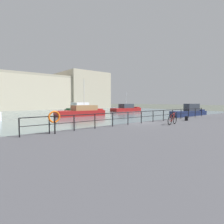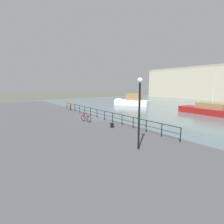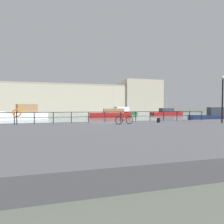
{
  "view_description": "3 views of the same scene",
  "coord_description": "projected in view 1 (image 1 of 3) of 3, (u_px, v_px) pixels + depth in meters",
  "views": [
    {
      "loc": [
        -12.76,
        -11.65,
        2.71
      ],
      "look_at": [
        -0.61,
        2.92,
        1.59
      ],
      "focal_mm": 29.7,
      "sensor_mm": 36.0,
      "label": 1
    },
    {
      "loc": [
        18.14,
        -11.78,
        4.82
      ],
      "look_at": [
        -0.78,
        1.94,
        1.16
      ],
      "focal_mm": 27.73,
      "sensor_mm": 36.0,
      "label": 2
    },
    {
      "loc": [
        -3.33,
        -16.98,
        2.29
      ],
      "look_at": [
        1.97,
        5.75,
        1.57
      ],
      "focal_mm": 26.09,
      "sensor_mm": 36.0,
      "label": 3
    }
  ],
  "objects": [
    {
      "name": "quay_railing",
      "position": [
        147.0,
        115.0,
        16.93
      ],
      "size": [
        21.65,
        0.07,
        1.08
      ],
      "color": "black",
      "rests_on": "quay_promenade"
    },
    {
      "name": "quay_promenade",
      "position": [
        210.0,
        136.0,
        12.24
      ],
      "size": [
        56.0,
        13.0,
        0.74
      ],
      "primitive_type": "cube",
      "color": "#47474C",
      "rests_on": "ground_plane"
    },
    {
      "name": "mooring_bollard",
      "position": [
        186.0,
        118.0,
        18.65
      ],
      "size": [
        0.32,
        0.32,
        0.44
      ],
      "primitive_type": "cylinder",
      "color": "black",
      "rests_on": "quay_promenade"
    },
    {
      "name": "harbor_building",
      "position": [
        33.0,
        92.0,
        61.28
      ],
      "size": [
        65.64,
        17.55,
        13.49
      ],
      "color": "#C1B79E",
      "rests_on": "ground_plane"
    },
    {
      "name": "water_basin",
      "position": [
        34.0,
        113.0,
        40.4
      ],
      "size": [
        80.0,
        60.0,
        0.01
      ],
      "primitive_type": "cube",
      "color": "slate",
      "rests_on": "ground_plane"
    },
    {
      "name": "moored_cabin_cruiser",
      "position": [
        189.0,
        112.0,
        32.2
      ],
      "size": [
        7.0,
        3.67,
        2.24
      ],
      "rotation": [
        0.0,
        0.0,
        -0.28
      ],
      "color": "navy",
      "rests_on": "water_basin"
    },
    {
      "name": "moored_harbor_tender",
      "position": [
        126.0,
        108.0,
        49.71
      ],
      "size": [
        8.69,
        3.38,
        5.09
      ],
      "rotation": [
        0.0,
        0.0,
        -0.06
      ],
      "color": "maroon",
      "rests_on": "water_basin"
    },
    {
      "name": "ground_plane",
      "position": [
        137.0,
        130.0,
        17.25
      ],
      "size": [
        240.0,
        240.0,
        0.0
      ],
      "primitive_type": "plane",
      "color": "#4C5147"
    },
    {
      "name": "moored_blue_motorboat",
      "position": [
        81.0,
        108.0,
        44.69
      ],
      "size": [
        8.69,
        4.25,
        2.36
      ],
      "rotation": [
        0.0,
        0.0,
        3.37
      ],
      "color": "#23512D",
      "rests_on": "water_basin"
    },
    {
      "name": "parked_bicycle",
      "position": [
        172.0,
        120.0,
        15.56
      ],
      "size": [
        1.76,
        0.35,
        0.98
      ],
      "rotation": [
        0.0,
        0.0,
        0.17
      ],
      "color": "black",
      "rests_on": "quay_promenade"
    },
    {
      "name": "life_ring_stand",
      "position": [
        54.0,
        118.0,
        11.12
      ],
      "size": [
        0.75,
        0.16,
        1.4
      ],
      "color": "black",
      "rests_on": "quay_promenade"
    },
    {
      "name": "moored_red_daysailer",
      "position": [
        82.0,
        112.0,
        33.78
      ],
      "size": [
        9.12,
        3.52,
        6.73
      ],
      "rotation": [
        0.0,
        0.0,
        -0.07
      ],
      "color": "maroon",
      "rests_on": "water_basin"
    }
  ]
}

